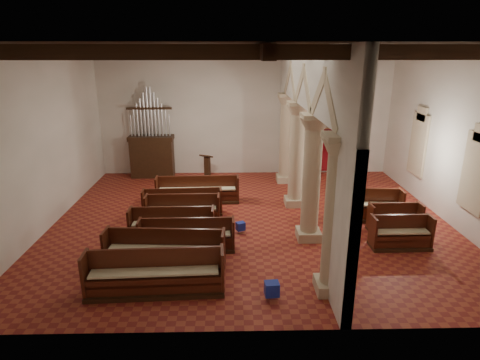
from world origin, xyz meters
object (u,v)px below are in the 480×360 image
nave_pew_0 (155,279)px  aisle_pew_0 (400,237)px  lectern (207,169)px  processional_banner (350,167)px  pipe_organ (152,149)px

nave_pew_0 → aisle_pew_0: (7.16, 2.30, -0.03)m
lectern → processional_banner: bearing=17.7°
processional_banner → nave_pew_0: processional_banner is taller
pipe_organ → nave_pew_0: bearing=-79.3°
pipe_organ → aisle_pew_0: bearing=-40.4°
pipe_organ → aisle_pew_0: 11.90m
lectern → nave_pew_0: lectern is taller
lectern → nave_pew_0: bearing=-71.1°
pipe_organ → processional_banner: (9.21, -1.43, -0.54)m
lectern → nave_pew_0: 9.29m
pipe_organ → processional_banner: pipe_organ is taller
lectern → processional_banner: size_ratio=0.49×
processional_banner → aisle_pew_0: bearing=-97.2°
pipe_organ → aisle_pew_0: (9.03, -7.67, -1.02)m
processional_banner → nave_pew_0: 11.27m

